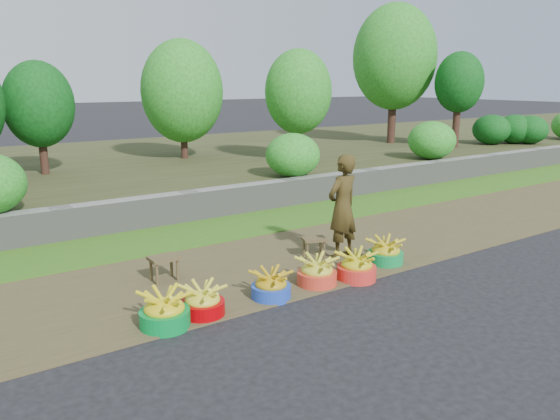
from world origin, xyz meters
TOP-DOWN VIEW (x-y plane):
  - ground_plane at (0.00, 0.00)m, footprint 120.00×120.00m
  - dirt_shoulder at (0.00, 1.25)m, footprint 80.00×2.50m
  - grass_verge at (0.00, 3.25)m, footprint 80.00×1.50m
  - retaining_wall at (0.00, 4.10)m, footprint 80.00×0.35m
  - earth_bank at (0.00, 9.00)m, footprint 80.00×10.00m
  - basin_a at (-2.11, 0.22)m, footprint 0.53×0.53m
  - basin_b at (-1.66, 0.25)m, footprint 0.48×0.48m
  - basin_c at (-0.78, 0.23)m, footprint 0.47×0.47m
  - basin_d at (-0.06, 0.26)m, footprint 0.50×0.50m
  - basin_e at (0.48, 0.13)m, footprint 0.51×0.51m
  - basin_f at (1.23, 0.36)m, footprint 0.50×0.50m
  - stool_left at (-1.60, 1.45)m, footprint 0.37×0.28m
  - stool_right at (0.56, 1.12)m, footprint 0.40×0.35m
  - vendor_woman at (0.88, 0.90)m, footprint 0.60×0.45m

SIDE VIEW (x-z plane):
  - ground_plane at x=0.00m, z-range 0.00..0.00m
  - dirt_shoulder at x=0.00m, z-range 0.00..0.02m
  - grass_verge at x=0.00m, z-range 0.00..0.04m
  - basin_c at x=-0.78m, z-range -0.02..0.33m
  - basin_b at x=-1.66m, z-range -0.02..0.34m
  - basin_f at x=1.23m, z-range -0.02..0.35m
  - basin_d at x=-0.06m, z-range -0.02..0.36m
  - basin_e at x=0.48m, z-range -0.02..0.36m
  - basin_a at x=-2.11m, z-range -0.02..0.37m
  - stool_right at x=0.56m, z-range 0.11..0.39m
  - earth_bank at x=0.00m, z-range 0.00..0.50m
  - retaining_wall at x=0.00m, z-range 0.00..0.55m
  - stool_left at x=-1.60m, z-range 0.11..0.44m
  - vendor_woman at x=0.88m, z-range 0.02..1.52m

